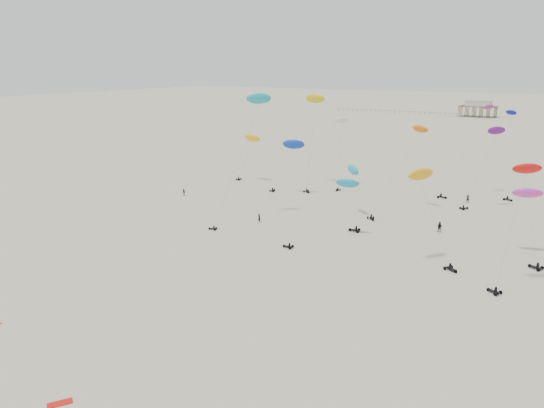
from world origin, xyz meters
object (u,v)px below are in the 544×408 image
Objects in this scene: pavilion_main at (478,110)px; rig_0 at (407,153)px; rig_8 at (254,112)px; rig_4 at (428,198)px; spectator_0 at (259,222)px.

pavilion_main is 0.98× the size of rig_0.
rig_0 is 0.81× the size of rig_8.
pavilion_main is 230.98m from rig_0.
rig_4 reaches higher than spectator_0.
spectator_0 is at bearing -156.80° from rig_8.
rig_4 is (35.17, -258.19, 6.14)m from pavilion_main.
rig_4 reaches higher than pavilion_main.
rig_8 reaches higher than pavilion_main.
pavilion_main reaches higher than spectator_0.
pavilion_main is 252.43m from spectator_0.
rig_4 is 40.04m from rig_8.
pavilion_main is 260.64m from rig_4.
rig_0 is 30.91m from rig_4.
rig_0 reaches higher than spectator_0.
rig_0 is at bearing -84.17° from pavilion_main.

